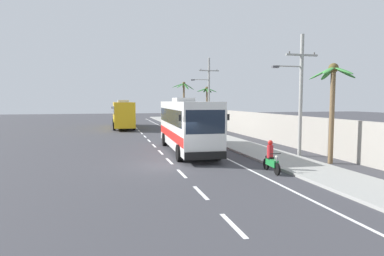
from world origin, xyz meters
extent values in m
plane|color=#3A3A3F|center=(0.00, 0.00, 0.00)|extent=(160.00, 160.00, 0.00)
cube|color=#999993|center=(6.80, 10.00, 0.07)|extent=(3.20, 90.00, 0.14)
cube|color=white|center=(0.00, -9.30, 0.00)|extent=(0.16, 2.00, 0.01)
cube|color=white|center=(0.00, -5.74, 0.00)|extent=(0.16, 2.00, 0.01)
cube|color=white|center=(0.00, -2.17, 0.00)|extent=(0.16, 2.00, 0.01)
cube|color=white|center=(0.00, 1.39, 0.00)|extent=(0.16, 2.00, 0.01)
cube|color=white|center=(0.00, 4.96, 0.00)|extent=(0.16, 2.00, 0.01)
cube|color=white|center=(0.00, 8.52, 0.00)|extent=(0.16, 2.00, 0.01)
cube|color=white|center=(0.00, 12.09, 0.00)|extent=(0.16, 2.00, 0.01)
cube|color=white|center=(0.00, 15.65, 0.00)|extent=(0.16, 2.00, 0.01)
cube|color=white|center=(0.00, 19.22, 0.00)|extent=(0.16, 2.00, 0.01)
cube|color=white|center=(0.00, 22.78, 0.00)|extent=(0.16, 2.00, 0.01)
cube|color=white|center=(0.00, 26.35, 0.00)|extent=(0.16, 2.00, 0.01)
cube|color=white|center=(0.00, 29.91, 0.00)|extent=(0.16, 2.00, 0.01)
cube|color=white|center=(0.00, 33.48, 0.00)|extent=(0.16, 2.00, 0.01)
cube|color=white|center=(0.00, 37.05, 0.00)|extent=(0.16, 2.00, 0.01)
cube|color=white|center=(0.00, 40.61, 0.00)|extent=(0.16, 2.00, 0.01)
cube|color=white|center=(0.00, 44.18, 0.00)|extent=(0.16, 2.00, 0.01)
cube|color=white|center=(0.00, 47.74, 0.00)|extent=(0.16, 2.00, 0.01)
cube|color=white|center=(3.72, 15.00, 0.00)|extent=(0.14, 70.00, 0.01)
cube|color=#9E998E|center=(10.60, 14.00, 1.27)|extent=(0.24, 60.00, 2.53)
cube|color=silver|center=(1.93, 4.99, 2.01)|extent=(2.88, 11.12, 3.24)
cube|color=#192333|center=(1.94, 5.19, 2.57)|extent=(2.88, 10.24, 1.04)
cube|color=#192333|center=(1.74, -0.49, 2.49)|extent=(2.28, 0.18, 1.36)
cube|color=red|center=(1.93, 4.99, 1.28)|extent=(2.91, 10.90, 0.58)
cube|color=black|center=(1.73, -0.58, 0.59)|extent=(2.43, 0.25, 0.44)
cube|color=#B7B7B7|center=(1.98, 6.37, 3.77)|extent=(1.45, 2.48, 0.28)
cube|color=black|center=(3.16, -0.33, 2.74)|extent=(0.12, 0.08, 0.36)
cube|color=black|center=(0.32, -0.22, 2.74)|extent=(0.12, 0.08, 0.36)
cylinder|color=black|center=(3.01, 1.08, 0.52)|extent=(0.36, 1.05, 1.04)
cylinder|color=black|center=(0.58, 1.17, 0.52)|extent=(0.36, 1.05, 1.04)
cylinder|color=black|center=(3.27, 8.25, 0.52)|extent=(0.36, 1.05, 1.04)
cylinder|color=black|center=(0.84, 8.34, 0.52)|extent=(0.36, 1.05, 1.04)
cube|color=gold|center=(-1.73, 27.47, 1.94)|extent=(2.53, 12.33, 3.11)
cube|color=#192333|center=(-1.73, 27.27, 2.49)|extent=(2.55, 11.34, 0.99)
cube|color=#192333|center=(-1.71, 33.59, 2.41)|extent=(2.28, 0.11, 1.30)
cube|color=yellow|center=(-1.73, 27.47, 1.24)|extent=(2.56, 12.08, 0.56)
cube|color=black|center=(-1.70, 33.68, 0.59)|extent=(2.43, 0.17, 0.44)
cube|color=#B7B7B7|center=(-1.74, 25.94, 3.64)|extent=(1.37, 2.72, 0.28)
cube|color=black|center=(-3.12, 33.39, 2.64)|extent=(0.12, 0.08, 0.36)
cube|color=black|center=(-0.29, 33.38, 2.64)|extent=(0.12, 0.08, 0.36)
cylinder|color=black|center=(-2.93, 31.79, 0.52)|extent=(0.32, 1.04, 1.04)
cylinder|color=black|center=(-0.50, 31.78, 0.52)|extent=(0.32, 1.04, 1.04)
cylinder|color=black|center=(-2.96, 23.78, 0.52)|extent=(0.32, 1.04, 1.04)
cylinder|color=black|center=(-0.53, 23.77, 0.52)|extent=(0.32, 1.04, 1.04)
cylinder|color=black|center=(3.63, 12.34, 0.30)|extent=(0.11, 0.60, 0.60)
cylinder|color=black|center=(3.65, 13.70, 0.30)|extent=(0.13, 0.60, 0.60)
cube|color=red|center=(3.64, 12.97, 0.52)|extent=(0.26, 1.10, 0.36)
cube|color=black|center=(3.65, 13.27, 0.72)|extent=(0.25, 0.60, 0.12)
cylinder|color=gray|center=(3.63, 12.46, 0.60)|extent=(0.06, 0.32, 0.67)
cylinder|color=black|center=(3.64, 12.56, 1.04)|extent=(0.56, 0.05, 0.04)
sphere|color=#EAEACC|center=(3.63, 12.44, 0.90)|extent=(0.14, 0.14, 0.14)
cylinder|color=#2D7A47|center=(3.65, 13.22, 1.01)|extent=(0.32, 0.32, 0.57)
sphere|color=red|center=(3.65, 13.22, 1.42)|extent=(0.26, 0.26, 0.26)
cylinder|color=black|center=(4.51, -3.65, 0.30)|extent=(0.14, 0.61, 0.60)
cylinder|color=black|center=(4.61, -2.29, 0.30)|extent=(0.16, 0.61, 0.60)
cube|color=#1E7F38|center=(4.56, -3.02, 0.52)|extent=(0.32, 1.11, 0.36)
cube|color=black|center=(4.58, -2.72, 0.72)|extent=(0.28, 0.62, 0.12)
cylinder|color=gray|center=(4.52, -3.53, 0.60)|extent=(0.08, 0.32, 0.67)
cylinder|color=black|center=(4.53, -3.43, 1.04)|extent=(0.56, 0.08, 0.04)
sphere|color=#EAEACC|center=(4.52, -3.55, 0.90)|extent=(0.14, 0.14, 0.14)
cylinder|color=red|center=(4.58, -2.77, 1.05)|extent=(0.32, 0.32, 0.66)
sphere|color=red|center=(4.58, -2.77, 1.51)|extent=(0.26, 0.26, 0.26)
cylinder|color=red|center=(7.18, 20.76, 0.54)|extent=(0.28, 0.28, 0.79)
cylinder|color=navy|center=(7.18, 20.76, 1.25)|extent=(0.36, 0.36, 0.63)
sphere|color=tan|center=(7.18, 20.76, 1.65)|extent=(0.21, 0.21, 0.21)
cylinder|color=#2D7A47|center=(6.87, 16.36, 0.54)|extent=(0.28, 0.28, 0.81)
cylinder|color=red|center=(6.87, 16.36, 1.26)|extent=(0.36, 0.36, 0.64)
sphere|color=#9E704C|center=(6.87, 16.36, 1.69)|extent=(0.24, 0.24, 0.24)
cylinder|color=black|center=(7.00, 18.76, 0.58)|extent=(0.28, 0.28, 0.87)
cylinder|color=red|center=(7.00, 18.76, 1.36)|extent=(0.36, 0.36, 0.69)
sphere|color=beige|center=(7.00, 18.76, 1.80)|extent=(0.21, 0.21, 0.21)
cylinder|color=#9E9E99|center=(8.78, 1.18, 4.00)|extent=(0.24, 0.24, 8.00)
cube|color=#9E9E99|center=(8.78, 1.18, 6.66)|extent=(2.29, 0.12, 0.12)
cylinder|color=#4C4742|center=(7.87, 1.18, 6.78)|extent=(0.08, 0.08, 0.16)
cylinder|color=#4C4742|center=(9.69, 1.18, 6.78)|extent=(0.08, 0.08, 0.16)
cylinder|color=#9E9E99|center=(7.83, 1.18, 5.92)|extent=(1.90, 0.09, 0.09)
cube|color=#4C4C51|center=(6.88, 1.18, 5.86)|extent=(0.44, 0.24, 0.14)
cylinder|color=#9E9E99|center=(8.45, 20.81, 4.46)|extent=(0.24, 0.24, 8.92)
cube|color=#9E9E99|center=(8.45, 20.81, 7.38)|extent=(2.56, 0.12, 0.12)
cylinder|color=#4C4742|center=(7.42, 20.81, 7.50)|extent=(0.08, 0.08, 0.16)
cylinder|color=#4C4742|center=(9.47, 20.81, 7.50)|extent=(0.08, 0.08, 0.16)
cylinder|color=#9E9E99|center=(7.41, 20.81, 6.27)|extent=(2.06, 0.09, 0.09)
cube|color=#4C4C51|center=(6.38, 20.81, 6.21)|extent=(0.44, 0.24, 0.14)
cylinder|color=brown|center=(10.96, 30.06, 2.76)|extent=(0.27, 0.27, 5.51)
ellipsoid|color=#28702D|center=(11.72, 29.91, 5.31)|extent=(1.62, 0.67, 0.73)
ellipsoid|color=#28702D|center=(11.48, 30.62, 5.29)|extent=(1.34, 1.39, 0.75)
ellipsoid|color=#28702D|center=(10.92, 30.83, 5.32)|extent=(0.44, 1.61, 0.70)
ellipsoid|color=#28702D|center=(10.25, 30.39, 5.34)|extent=(1.61, 1.00, 0.66)
ellipsoid|color=#28702D|center=(10.24, 29.76, 5.34)|extent=(1.62, 0.95, 0.65)
ellipsoid|color=#28702D|center=(10.89, 29.33, 5.22)|extent=(0.51, 1.55, 0.88)
ellipsoid|color=#28702D|center=(11.53, 29.54, 5.31)|extent=(1.42, 1.33, 0.72)
sphere|color=brown|center=(10.96, 30.06, 5.56)|extent=(0.56, 0.56, 0.56)
cylinder|color=brown|center=(9.03, 37.48, 3.31)|extent=(0.32, 0.32, 6.63)
ellipsoid|color=#337F33|center=(9.96, 37.58, 6.17)|extent=(1.97, 0.56, 1.22)
ellipsoid|color=#337F33|center=(9.18, 38.50, 6.36)|extent=(0.68, 2.13, 0.84)
ellipsoid|color=#337F33|center=(8.09, 37.91, 6.36)|extent=(2.06, 1.20, 0.85)
ellipsoid|color=#337F33|center=(8.27, 36.82, 6.29)|extent=(1.78, 1.62, 0.98)
ellipsoid|color=#337F33|center=(9.21, 36.56, 6.16)|extent=(0.73, 1.97, 1.24)
sphere|color=brown|center=(9.03, 37.48, 6.68)|extent=(0.56, 0.56, 0.56)
cylinder|color=brown|center=(9.07, -1.63, 2.76)|extent=(0.28, 0.28, 5.51)
ellipsoid|color=#3D893D|center=(9.73, -1.75, 5.30)|extent=(1.43, 0.60, 0.73)
ellipsoid|color=#3D893D|center=(9.16, -0.97, 5.29)|extent=(0.54, 1.42, 0.75)
ellipsoid|color=#3D893D|center=(8.51, -1.28, 5.27)|extent=(1.35, 1.03, 0.78)
ellipsoid|color=#3D893D|center=(8.47, -2.00, 5.39)|extent=(1.41, 1.07, 0.57)
ellipsoid|color=#3D893D|center=(9.17, -2.32, 5.36)|extent=(0.56, 1.47, 0.61)
sphere|color=brown|center=(9.07, -1.63, 5.56)|extent=(0.56, 0.56, 0.56)
camera|label=1|loc=(-3.48, -18.18, 3.68)|focal=30.75mm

